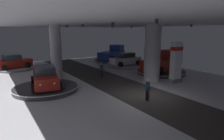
{
  "coord_description": "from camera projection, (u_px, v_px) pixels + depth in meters",
  "views": [
    {
      "loc": [
        -9.87,
        -10.85,
        4.9
      ],
      "look_at": [
        -0.5,
        3.86,
        1.4
      ],
      "focal_mm": 31.48,
      "sensor_mm": 36.0,
      "label": 1
    }
  ],
  "objects": [
    {
      "name": "visitor_walking_near",
      "position": [
        148.0,
        88.0,
        13.83
      ],
      "size": [
        0.32,
        0.32,
        1.59
      ],
      "color": "black",
      "rests_on": "ground"
    },
    {
      "name": "brand_sign_pylon",
      "position": [
        176.0,
        62.0,
        18.7
      ],
      "size": [
        1.27,
        0.66,
        3.89
      ],
      "color": "slate",
      "rests_on": "ground"
    },
    {
      "name": "visitor_walking_far",
      "position": [
        101.0,
        69.0,
        20.76
      ],
      "size": [
        0.32,
        0.32,
        1.59
      ],
      "color": "black",
      "rests_on": "ground"
    },
    {
      "name": "display_platform_far_right",
      "position": [
        125.0,
        66.0,
        27.25
      ],
      "size": [
        6.09,
        6.09,
        0.24
      ],
      "color": "silver",
      "rests_on": "ground"
    },
    {
      "name": "display_car_deep_left",
      "position": [
        13.0,
        62.0,
        24.84
      ],
      "size": [
        4.51,
        3.01,
        1.71
      ],
      "color": "maroon",
      "rests_on": "display_platform_deep_left"
    },
    {
      "name": "column_left",
      "position": [
        56.0,
        52.0,
        20.23
      ],
      "size": [
        1.13,
        1.13,
        5.5
      ],
      "color": "#ADADB2",
      "rests_on": "ground"
    },
    {
      "name": "display_platform_mid_right",
      "position": [
        161.0,
        72.0,
        22.96
      ],
      "size": [
        5.68,
        5.68,
        0.31
      ],
      "color": "#333338",
      "rests_on": "ground"
    },
    {
      "name": "display_platform_mid_left",
      "position": [
        46.0,
        88.0,
        16.33
      ],
      "size": [
        5.31,
        5.31,
        0.36
      ],
      "color": "#333338",
      "rests_on": "ground"
    },
    {
      "name": "ground",
      "position": [
        144.0,
        96.0,
        15.14
      ],
      "size": [
        24.0,
        44.0,
        0.06
      ],
      "color": "silver"
    },
    {
      "name": "display_platform_deep_right",
      "position": [
        112.0,
        60.0,
        32.21
      ],
      "size": [
        5.81,
        5.81,
        0.25
      ],
      "color": "#333338",
      "rests_on": "ground"
    },
    {
      "name": "display_car_mid_left",
      "position": [
        45.0,
        77.0,
        16.18
      ],
      "size": [
        2.8,
        4.45,
        1.71
      ],
      "color": "maroon",
      "rests_on": "display_platform_mid_left"
    },
    {
      "name": "pickup_truck_deep_right",
      "position": [
        113.0,
        54.0,
        32.28
      ],
      "size": [
        5.68,
        4.4,
        2.3
      ],
      "color": "navy",
      "rests_on": "display_platform_deep_right"
    },
    {
      "name": "display_platform_deep_left",
      "position": [
        14.0,
        69.0,
        25.03
      ],
      "size": [
        4.87,
        4.87,
        0.24
      ],
      "color": "#B7B7BC",
      "rests_on": "ground"
    },
    {
      "name": "display_car_far_right",
      "position": [
        126.0,
        59.0,
        27.09
      ],
      "size": [
        4.3,
        2.36,
        1.71
      ],
      "color": "silver",
      "rests_on": "display_platform_far_right"
    },
    {
      "name": "ceiling_with_spotlights",
      "position": [
        147.0,
        21.0,
        14.04
      ],
      "size": [
        24.0,
        44.0,
        0.39
      ],
      "color": "silver"
    },
    {
      "name": "pickup_truck_mid_right",
      "position": [
        163.0,
        62.0,
        22.96
      ],
      "size": [
        5.58,
        3.35,
        2.3
      ],
      "color": "maroon",
      "rests_on": "display_platform_mid_right"
    },
    {
      "name": "column_right",
      "position": [
        152.0,
        54.0,
        18.75
      ],
      "size": [
        1.54,
        1.54,
        5.5
      ],
      "color": "#ADADB2",
      "rests_on": "ground"
    }
  ]
}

